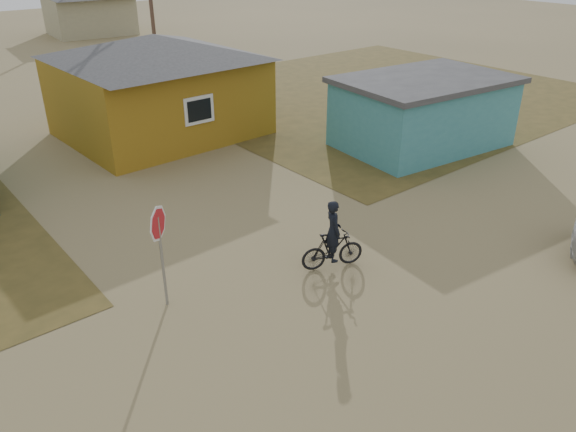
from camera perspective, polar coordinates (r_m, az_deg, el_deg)
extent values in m
plane|color=olive|center=(12.12, 8.74, -10.66)|extent=(120.00, 120.00, 0.00)
cube|color=brown|center=(29.67, 8.82, 12.31)|extent=(20.00, 18.00, 0.00)
cube|color=#946B16|center=(23.25, -12.94, 11.72)|extent=(7.21, 6.24, 3.00)
pyramid|color=#37373A|center=(22.83, -13.46, 16.43)|extent=(7.72, 6.76, 0.90)
cube|color=silver|center=(20.62, -9.03, 10.59)|extent=(1.20, 0.06, 1.00)
cube|color=black|center=(20.60, -8.99, 10.58)|extent=(0.95, 0.04, 0.75)
cube|color=teal|center=(22.01, 13.51, 10.00)|extent=(6.39, 4.61, 2.40)
cube|color=#37373A|center=(21.69, 13.89, 13.28)|extent=(6.71, 4.93, 0.20)
cube|color=#9B936E|center=(49.73, -19.48, 18.64)|extent=(6.41, 5.50, 2.80)
cylinder|color=brown|center=(31.62, -13.74, 20.16)|extent=(0.20, 0.20, 8.00)
cylinder|color=gray|center=(12.21, -12.63, -4.62)|extent=(0.06, 0.06, 2.15)
imported|color=black|center=(13.60, 4.54, -3.46)|extent=(1.63, 0.99, 0.94)
imported|color=black|center=(13.34, 4.62, -1.50)|extent=(0.55, 0.66, 1.55)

